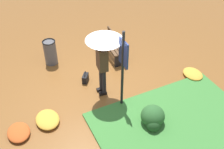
# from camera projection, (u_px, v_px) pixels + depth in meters

# --- Properties ---
(ground_plane) EXTENTS (18.00, 18.00, 0.00)m
(ground_plane) POSITION_uv_depth(u_px,v_px,m) (101.00, 88.00, 8.31)
(ground_plane) COLOR brown
(person_with_umbrella) EXTENTS (0.96, 0.96, 2.04)m
(person_with_umbrella) POSITION_uv_depth(u_px,v_px,m) (103.00, 49.00, 7.14)
(person_with_umbrella) COLOR black
(person_with_umbrella) RESTS_ON ground_plane
(info_sign_post) EXTENTS (0.44, 0.07, 2.30)m
(info_sign_post) POSITION_uv_depth(u_px,v_px,m) (123.00, 62.00, 6.87)
(info_sign_post) COLOR black
(info_sign_post) RESTS_ON ground_plane
(handbag) EXTENTS (0.33, 0.29, 0.37)m
(handbag) POSITION_uv_depth(u_px,v_px,m) (85.00, 78.00, 8.46)
(handbag) COLOR black
(handbag) RESTS_ON ground_plane
(park_bench) EXTENTS (1.40, 0.44, 0.75)m
(park_bench) POSITION_uv_depth(u_px,v_px,m) (112.00, 45.00, 9.36)
(park_bench) COLOR black
(park_bench) RESTS_ON ground_plane
(trash_bin) EXTENTS (0.42, 0.42, 0.83)m
(trash_bin) POSITION_uv_depth(u_px,v_px,m) (50.00, 52.00, 9.02)
(trash_bin) COLOR #4C4C51
(trash_bin) RESTS_ON ground_plane
(shrub_cluster) EXTENTS (0.67, 0.61, 0.55)m
(shrub_cluster) POSITION_uv_depth(u_px,v_px,m) (153.00, 118.00, 7.04)
(shrub_cluster) COLOR #285628
(shrub_cluster) RESTS_ON ground_plane
(leaf_pile_near_person) EXTENTS (0.74, 0.60, 0.16)m
(leaf_pile_near_person) POSITION_uv_depth(u_px,v_px,m) (48.00, 119.00, 7.22)
(leaf_pile_near_person) COLOR gold
(leaf_pile_near_person) RESTS_ON ground_plane
(leaf_pile_by_bench) EXTENTS (0.68, 0.54, 0.15)m
(leaf_pile_by_bench) POSITION_uv_depth(u_px,v_px,m) (193.00, 74.00, 8.70)
(leaf_pile_by_bench) COLOR gold
(leaf_pile_by_bench) RESTS_ON ground_plane
(leaf_pile_far_path) EXTENTS (0.68, 0.55, 0.15)m
(leaf_pile_far_path) POSITION_uv_depth(u_px,v_px,m) (19.00, 132.00, 6.90)
(leaf_pile_far_path) COLOR #B74C1E
(leaf_pile_far_path) RESTS_ON ground_plane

